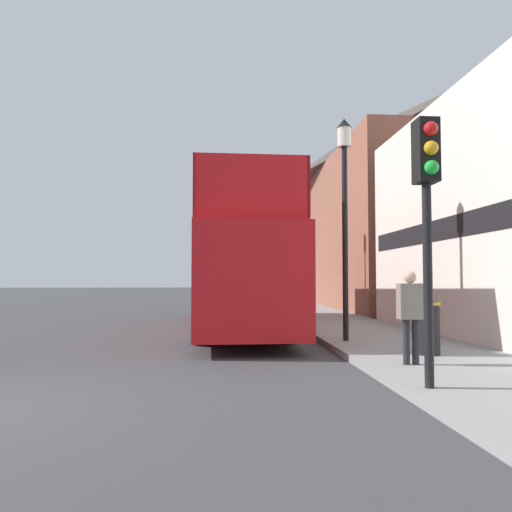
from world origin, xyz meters
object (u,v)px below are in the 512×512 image
Objects in this scene: tour_bus at (237,271)px; lamp_post_nearest at (345,188)px; parked_car_ahead_of_bus at (248,298)px; lamp_post_second at (295,224)px; pedestrian_second at (410,308)px; litter_bin at (428,326)px; traffic_signal at (427,189)px.

lamp_post_nearest is at bearing -61.58° from tour_bus.
lamp_post_second reaches higher than parked_car_ahead_of_bus.
pedestrian_second is 11.23m from lamp_post_second.
tour_bus is at bearing 109.59° from pedestrian_second.
pedestrian_second is at bearing -124.97° from litter_bin.
litter_bin is (1.00, -2.23, -3.02)m from lamp_post_nearest.
lamp_post_second is at bearing 95.87° from litter_bin.
traffic_signal is 0.68× the size of lamp_post_second.
traffic_signal is at bearing -77.95° from tour_bus.
pedestrian_second is at bearing -71.84° from tour_bus.
lamp_post_nearest is 7.64m from lamp_post_second.
parked_car_ahead_of_bus is at bearing 94.95° from traffic_signal.
tour_bus is 11.56× the size of litter_bin.
lamp_post_second reaches higher than litter_bin.
lamp_post_nearest reaches higher than traffic_signal.
tour_bus is 7.72m from parked_car_ahead_of_bus.
lamp_post_nearest is (-0.26, 3.28, 2.61)m from pedestrian_second.
parked_car_ahead_of_bus is at bearing 97.90° from lamp_post_nearest.
tour_bus is 2.21× the size of lamp_post_nearest.
tour_bus is 7.94m from pedestrian_second.
tour_bus reaches higher than litter_bin.
pedestrian_second is at bearing -82.18° from parked_car_ahead_of_bus.
lamp_post_second is 5.21× the size of litter_bin.
pedestrian_second is (2.65, -7.44, -0.74)m from tour_bus.
tour_bus is at bearing 117.92° from litter_bin.
lamp_post_nearest is (2.39, -4.16, 1.87)m from tour_bus.
pedestrian_second is (1.89, -15.05, 0.37)m from parked_car_ahead_of_bus.
tour_bus is at bearing 119.84° from lamp_post_nearest.
lamp_post_second is at bearing -67.97° from parked_car_ahead_of_bus.
lamp_post_second reaches higher than traffic_signal.
lamp_post_nearest reaches higher than pedestrian_second.
pedestrian_second is 0.30× the size of lamp_post_second.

